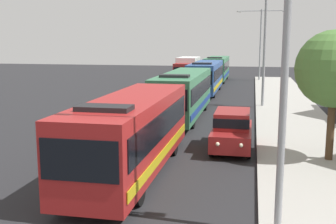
# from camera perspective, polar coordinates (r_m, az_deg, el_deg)

# --- Properties ---
(bus_lead) EXTENTS (2.58, 10.47, 3.21)m
(bus_lead) POSITION_cam_1_polar(r_m,az_deg,el_deg) (16.60, -4.86, -2.67)
(bus_lead) COLOR maroon
(bus_lead) RESTS_ON ground_plane
(bus_second_in_line) EXTENTS (2.58, 11.40, 3.21)m
(bus_second_in_line) POSITION_cam_1_polar(r_m,az_deg,el_deg) (28.57, 2.16, 2.62)
(bus_second_in_line) COLOR #33724C
(bus_second_in_line) RESTS_ON ground_plane
(bus_middle) EXTENTS (2.58, 11.07, 3.21)m
(bus_middle) POSITION_cam_1_polar(r_m,az_deg,el_deg) (41.95, 5.20, 4.89)
(bus_middle) COLOR #284C8C
(bus_middle) RESTS_ON ground_plane
(bus_fourth_in_line) EXTENTS (2.58, 10.93, 3.21)m
(bus_fourth_in_line) POSITION_cam_1_polar(r_m,az_deg,el_deg) (54.56, 6.69, 5.99)
(bus_fourth_in_line) COLOR #33724C
(bus_fourth_in_line) RESTS_ON ground_plane
(white_suv) EXTENTS (1.86, 4.53, 1.90)m
(white_suv) POSITION_cam_1_polar(r_m,az_deg,el_deg) (20.45, 8.74, -2.25)
(white_suv) COLOR maroon
(white_suv) RESTS_ON ground_plane
(box_truck_oncoming) EXTENTS (2.35, 6.91, 3.15)m
(box_truck_oncoming) POSITION_cam_1_polar(r_m,az_deg,el_deg) (51.40, 2.66, 5.83)
(box_truck_oncoming) COLOR maroon
(box_truck_oncoming) RESTS_ON ground_plane
(streetlamp_near) EXTENTS (5.64, 0.28, 8.54)m
(streetlamp_near) POSITION_cam_1_polar(r_m,az_deg,el_deg) (11.16, 15.86, 9.80)
(streetlamp_near) COLOR gray
(streetlamp_near) RESTS_ON sidewalk
(streetlamp_mid) EXTENTS (6.29, 0.28, 8.82)m
(streetlamp_mid) POSITION_cam_1_polar(r_m,az_deg,el_deg) (33.39, 13.09, 10.02)
(streetlamp_mid) COLOR gray
(streetlamp_mid) RESTS_ON sidewalk
(streetlamp_far) EXTENTS (6.24, 0.28, 8.96)m
(streetlamp_far) POSITION_cam_1_polar(r_m,az_deg,el_deg) (55.63, 12.53, 9.94)
(streetlamp_far) COLOR gray
(streetlamp_far) RESTS_ON sidewalk
(roadside_tree) EXTENTS (3.28, 3.28, 5.56)m
(roadside_tree) POSITION_cam_1_polar(r_m,az_deg,el_deg) (18.91, 21.78, 5.44)
(roadside_tree) COLOR #4C3823
(roadside_tree) RESTS_ON sidewalk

